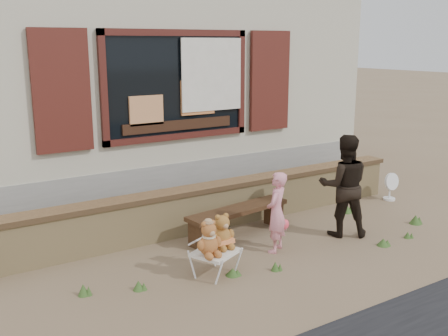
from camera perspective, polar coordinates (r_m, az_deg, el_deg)
ground at (r=7.13m, az=2.63°, el=-8.80°), size 80.00×80.00×0.00m
shopfront at (r=10.60m, az=-11.54°, el=9.43°), size 8.04×5.13×4.00m
brick_wall at (r=7.80m, az=-1.59°, el=-4.13°), size 7.10×0.36×0.67m
bench at (r=7.48m, az=1.54°, el=-5.19°), size 1.68×0.57×0.42m
folding_chair at (r=6.28m, az=-0.95°, el=-9.25°), size 0.63×0.60×0.30m
teddy_bear_left at (r=6.08m, az=-1.70°, el=-7.58°), size 0.40×0.38×0.43m
teddy_bear_right at (r=6.30m, az=-0.24°, el=-6.79°), size 0.40×0.38×0.43m
child at (r=6.91m, az=5.72°, el=-4.81°), size 0.47×0.43×1.08m
adult at (r=7.60m, az=12.92°, el=-1.88°), size 0.90×0.85×1.47m
fan_right at (r=9.63m, az=17.61°, el=-1.91°), size 0.31×0.21×0.49m
grass_tufts at (r=7.35m, az=10.19°, el=-7.79°), size 5.18×1.45×0.15m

